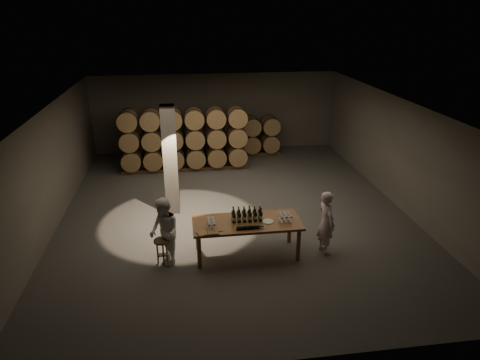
{
  "coord_description": "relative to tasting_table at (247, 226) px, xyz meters",
  "views": [
    {
      "loc": [
        -1.44,
        -11.5,
        5.67
      ],
      "look_at": [
        0.14,
        -0.33,
        1.1
      ],
      "focal_mm": 32.0,
      "sensor_mm": 36.0,
      "label": 1
    }
  ],
  "objects": [
    {
      "name": "room",
      "position": [
        -1.8,
        2.7,
        0.8
      ],
      "size": [
        12.0,
        12.0,
        12.0
      ],
      "color": "#575451",
      "rests_on": "ground"
    },
    {
      "name": "glass_cluster_left",
      "position": [
        -0.86,
        -0.13,
        0.23
      ],
      "size": [
        0.2,
        0.42,
        0.18
      ],
      "color": "silver",
      "rests_on": "tasting_table"
    },
    {
      "name": "lying_bottles",
      "position": [
        -0.02,
        -0.37,
        0.15
      ],
      "size": [
        0.64,
        0.09,
        0.09
      ],
      "color": "black",
      "rests_on": "tasting_table"
    },
    {
      "name": "plate",
      "position": [
        0.49,
        -0.07,
        0.11
      ],
      "size": [
        0.27,
        0.27,
        0.02
      ],
      "primitive_type": "cylinder",
      "color": "silver",
      "rests_on": "tasting_table"
    },
    {
      "name": "bottle_cluster",
      "position": [
        0.01,
        0.07,
        0.23
      ],
      "size": [
        0.74,
        0.24,
        0.35
      ],
      "color": "black",
      "rests_on": "tasting_table"
    },
    {
      "name": "notebook_near",
      "position": [
        -0.85,
        -0.45,
        0.12
      ],
      "size": [
        0.25,
        0.2,
        0.03
      ],
      "primitive_type": "cube",
      "rotation": [
        0.0,
        0.0,
        0.07
      ],
      "color": "olive",
      "rests_on": "tasting_table"
    },
    {
      "name": "glass_cluster_right",
      "position": [
        0.94,
        -0.04,
        0.23
      ],
      "size": [
        0.3,
        0.3,
        0.17
      ],
      "color": "silver",
      "rests_on": "tasting_table"
    },
    {
      "name": "notebook_corner",
      "position": [
        -1.1,
        -0.43,
        0.12
      ],
      "size": [
        0.29,
        0.33,
        0.02
      ],
      "primitive_type": "cube",
      "rotation": [
        0.0,
        0.0,
        0.32
      ],
      "color": "olive",
      "rests_on": "tasting_table"
    },
    {
      "name": "person_woman",
      "position": [
        -1.96,
        -0.09,
        0.03
      ],
      "size": [
        0.88,
        0.98,
        1.65
      ],
      "primitive_type": "imported",
      "rotation": [
        0.0,
        0.0,
        -1.19
      ],
      "color": "white",
      "rests_on": "ground"
    },
    {
      "name": "tasting_table",
      "position": [
        0.0,
        0.0,
        0.0
      ],
      "size": [
        2.6,
        1.1,
        0.9
      ],
      "color": "brown",
      "rests_on": "ground"
    },
    {
      "name": "stool",
      "position": [
        -2.03,
        -0.12,
        -0.28
      ],
      "size": [
        0.38,
        0.38,
        0.63
      ],
      "rotation": [
        0.0,
        0.0,
        0.19
      ],
      "color": "brown",
      "rests_on": "ground"
    },
    {
      "name": "barrel_stack_front",
      "position": [
        -1.35,
        6.3,
        0.4
      ],
      "size": [
        4.7,
        0.95,
        2.31
      ],
      "color": "brown",
      "rests_on": "ground"
    },
    {
      "name": "pen",
      "position": [
        -0.68,
        -0.4,
        0.11
      ],
      "size": [
        0.13,
        0.03,
        0.01
      ],
      "primitive_type": "cylinder",
      "rotation": [
        0.0,
        1.57,
        0.17
      ],
      "color": "black",
      "rests_on": "tasting_table"
    },
    {
      "name": "barrel_stack_back",
      "position": [
        -0.57,
        7.7,
        0.03
      ],
      "size": [
        6.26,
        0.95,
        1.57
      ],
      "color": "brown",
      "rests_on": "ground"
    },
    {
      "name": "person_man",
      "position": [
        1.93,
        -0.15,
        0.02
      ],
      "size": [
        0.51,
        0.66,
        1.63
      ],
      "primitive_type": "imported",
      "rotation": [
        0.0,
        0.0,
        1.78
      ],
      "color": "silver",
      "rests_on": "ground"
    }
  ]
}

